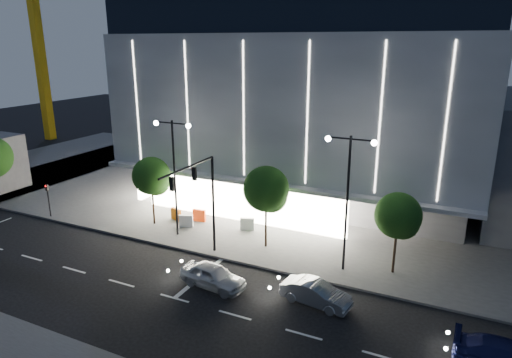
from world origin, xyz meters
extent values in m
plane|color=black|center=(0.00, 0.00, 0.00)|extent=(160.00, 160.00, 0.00)
cube|color=#474747|center=(5.00, 24.00, 0.07)|extent=(70.00, 40.00, 0.15)
cube|color=#4C4C51|center=(3.00, 24.00, 2.00)|extent=(28.00, 21.00, 4.00)
cube|color=gray|center=(3.00, 22.00, 9.50)|extent=(30.00, 25.00, 11.00)
cube|color=black|center=(3.00, 22.00, 16.50)|extent=(29.40, 24.50, 3.00)
cube|color=white|center=(0.00, 10.70, 2.00)|extent=(18.00, 0.40, 3.60)
cube|color=white|center=(-10.80, 16.00, 2.00)|extent=(0.40, 10.00, 3.60)
cube|color=gray|center=(3.00, 9.70, 4.10)|extent=(30.00, 2.00, 0.30)
cube|color=white|center=(3.00, 9.48, 9.50)|extent=(24.00, 0.06, 10.00)
cylinder|color=black|center=(1.00, 4.80, 3.50)|extent=(0.18, 0.18, 7.00)
cylinder|color=black|center=(1.00, 1.90, 7.00)|extent=(0.14, 5.80, 0.14)
cube|color=black|center=(1.00, 2.60, 6.40)|extent=(0.28, 0.18, 0.85)
cube|color=black|center=(1.00, 0.20, 6.40)|extent=(0.28, 0.18, 0.85)
sphere|color=#FF0C0C|center=(0.88, 2.60, 6.70)|extent=(0.14, 0.14, 0.14)
cylinder|color=black|center=(-3.00, 6.00, 4.50)|extent=(0.16, 0.16, 9.00)
cylinder|color=black|center=(-3.70, 6.00, 8.80)|extent=(1.40, 0.10, 0.10)
cylinder|color=black|center=(-2.30, 6.00, 8.80)|extent=(1.40, 0.10, 0.10)
sphere|color=white|center=(-4.40, 6.00, 8.70)|extent=(0.36, 0.36, 0.36)
sphere|color=white|center=(-1.60, 6.00, 8.70)|extent=(0.36, 0.36, 0.36)
cylinder|color=black|center=(10.00, 6.00, 4.50)|extent=(0.16, 0.16, 9.00)
cylinder|color=black|center=(9.30, 6.00, 8.80)|extent=(1.40, 0.10, 0.10)
cylinder|color=black|center=(10.70, 6.00, 8.80)|extent=(1.40, 0.10, 0.10)
sphere|color=white|center=(8.60, 6.00, 8.70)|extent=(0.36, 0.36, 0.36)
sphere|color=white|center=(11.40, 6.00, 8.70)|extent=(0.36, 0.36, 0.36)
cylinder|color=black|center=(-15.00, 4.50, 1.50)|extent=(0.12, 0.12, 3.00)
cube|color=black|center=(-15.00, 4.50, 2.70)|extent=(0.22, 0.16, 0.55)
sphere|color=#FF0C0C|center=(-15.00, 4.39, 2.85)|extent=(0.10, 0.10, 0.10)
cube|color=gold|center=(-42.00, 28.00, 14.00)|extent=(1.20, 1.20, 28.00)
cylinder|color=black|center=(-6.00, 7.00, 1.89)|extent=(0.16, 0.16, 3.78)
sphere|color=black|center=(-6.00, 7.00, 4.21)|extent=(3.02, 3.02, 3.02)
sphere|color=black|center=(-5.70, 7.20, 3.67)|extent=(2.16, 2.16, 2.16)
sphere|color=black|center=(-6.25, 6.85, 3.89)|extent=(1.94, 1.94, 1.94)
cylinder|color=black|center=(4.00, 7.00, 2.03)|extent=(0.16, 0.16, 4.06)
sphere|color=black|center=(4.00, 7.00, 4.52)|extent=(3.25, 3.25, 3.25)
sphere|color=black|center=(4.30, 7.20, 3.94)|extent=(2.32, 2.32, 2.32)
sphere|color=black|center=(3.75, 6.85, 4.18)|extent=(2.09, 2.09, 2.09)
cylinder|color=black|center=(13.00, 7.00, 1.82)|extent=(0.16, 0.16, 3.64)
sphere|color=black|center=(13.00, 7.00, 4.06)|extent=(2.91, 2.91, 2.91)
sphere|color=black|center=(13.30, 7.20, 3.54)|extent=(2.08, 2.08, 2.08)
sphere|color=black|center=(12.75, 6.85, 3.74)|extent=(1.87, 1.87, 1.87)
imported|color=#B5B9BE|center=(3.35, 0.62, 0.73)|extent=(4.43, 2.19, 1.45)
imported|color=#9EA1A5|center=(9.62, 1.51, 0.67)|extent=(4.23, 1.95, 1.34)
imported|color=#131647|center=(19.26, 0.06, 0.68)|extent=(4.71, 1.96, 1.36)
cube|color=#FB3F0D|center=(-2.96, 9.02, 0.65)|extent=(1.12, 0.35, 1.00)
cube|color=silver|center=(-3.24, 7.49, 0.65)|extent=(1.11, 0.67, 1.00)
cube|color=#DC620C|center=(-4.83, 8.40, 0.65)|extent=(1.12, 0.59, 1.00)
cube|color=silver|center=(1.46, 9.07, 0.65)|extent=(1.12, 0.62, 1.00)
camera|label=1|loc=(16.47, -20.64, 14.38)|focal=32.00mm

